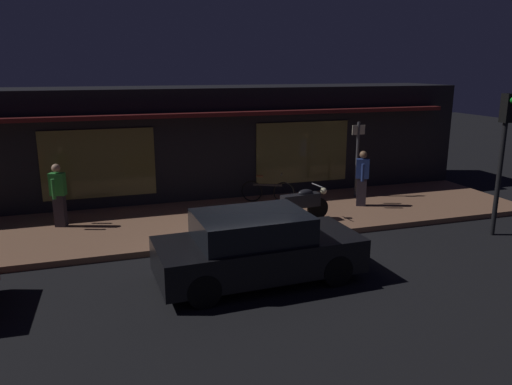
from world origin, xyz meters
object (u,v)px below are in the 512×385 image
object	(u,v)px
bicycle_parked	(268,191)
person_photographer	(58,194)
person_bystander	(362,177)
traffic_light_pole	(504,140)
motorcycle	(301,203)
parked_car_far	(257,247)
sign_post	(357,155)

from	to	relation	value
bicycle_parked	person_photographer	size ratio (longest dim) A/B	0.90
person_bystander	traffic_light_pole	distance (m)	4.00
motorcycle	bicycle_parked	xyz separation A→B (m)	(-0.22, 2.12, -0.14)
bicycle_parked	person_photographer	world-z (taller)	person_photographer
parked_car_far	person_photographer	bearing A→B (deg)	131.24
person_photographer	sign_post	xyz separation A→B (m)	(8.93, 0.44, 0.48)
motorcycle	person_bystander	size ratio (longest dim) A/B	1.02
motorcycle	traffic_light_pole	world-z (taller)	traffic_light_pole
motorcycle	traffic_light_pole	xyz separation A→B (m)	(4.44, -2.18, 1.83)
sign_post	bicycle_parked	bearing A→B (deg)	177.18
motorcycle	person_bystander	world-z (taller)	person_bystander
motorcycle	parked_car_far	size ratio (longest dim) A/B	0.41
motorcycle	sign_post	distance (m)	3.50
parked_car_far	person_bystander	bearing A→B (deg)	40.04
traffic_light_pole	bicycle_parked	bearing A→B (deg)	137.29
person_photographer	parked_car_far	bearing A→B (deg)	-48.76
parked_car_far	bicycle_parked	bearing A→B (deg)	68.31
person_photographer	bicycle_parked	bearing A→B (deg)	5.61
person_photographer	person_bystander	world-z (taller)	same
person_bystander	person_photographer	bearing A→B (deg)	175.65
motorcycle	parked_car_far	xyz separation A→B (m)	(-2.24, -2.95, 0.06)
person_photographer	parked_car_far	distance (m)	5.98
motorcycle	sign_post	size ratio (longest dim) A/B	0.71
motorcycle	sign_post	bearing A→B (deg)	35.70
sign_post	parked_car_far	xyz separation A→B (m)	(-5.00, -4.93, -0.81)
person_photographer	traffic_light_pole	distance (m)	11.35
person_bystander	bicycle_parked	bearing A→B (deg)	154.27
person_photographer	sign_post	size ratio (longest dim) A/B	0.70
motorcycle	traffic_light_pole	size ratio (longest dim) A/B	0.47
bicycle_parked	person_bystander	world-z (taller)	person_bystander
motorcycle	person_bystander	distance (m)	2.53
person_bystander	sign_post	distance (m)	1.26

